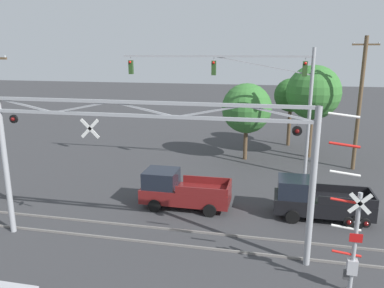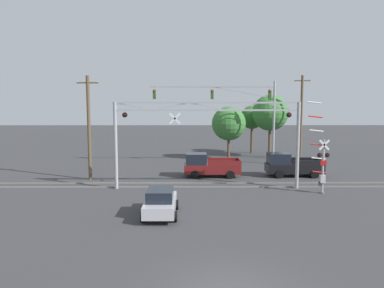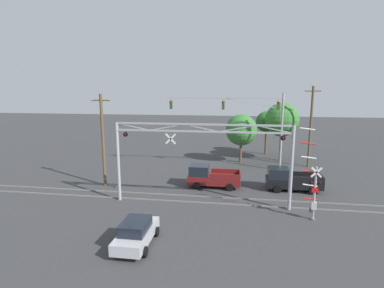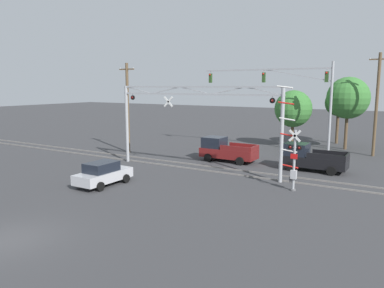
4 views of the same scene
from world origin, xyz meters
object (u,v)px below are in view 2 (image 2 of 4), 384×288
at_px(pickup_truck_following, 290,165).
at_px(utility_pole_left, 89,126).
at_px(background_tree_far_right_verge, 229,124).
at_px(crossing_gantry, 207,129).
at_px(background_tree_beyond_span, 270,113).
at_px(crossing_signal_mast, 322,164).
at_px(sedan_waiting, 160,202).
at_px(utility_pole_right, 301,117).
at_px(background_tree_far_left_verge, 252,118).
at_px(pickup_truck_lead, 208,166).
at_px(traffic_signal_span, 243,106).

distance_m(pickup_truck_following, utility_pole_left, 17.89).
bearing_deg(background_tree_far_right_verge, crossing_gantry, -102.24).
height_order(utility_pole_left, background_tree_beyond_span, utility_pole_left).
distance_m(crossing_signal_mast, background_tree_beyond_span, 18.66).
distance_m(sedan_waiting, utility_pole_right, 25.75).
bearing_deg(background_tree_far_right_verge, background_tree_far_left_verge, 56.71).
xyz_separation_m(crossing_signal_mast, background_tree_beyond_span, (0.19, 18.38, 3.20)).
height_order(crossing_signal_mast, pickup_truck_lead, crossing_signal_mast).
xyz_separation_m(crossing_signal_mast, pickup_truck_following, (-0.51, 6.39, -1.17)).
relative_size(sedan_waiting, background_tree_beyond_span, 0.54).
bearing_deg(crossing_signal_mast, background_tree_beyond_span, 89.39).
xyz_separation_m(crossing_gantry, background_tree_far_left_verge, (6.85, 20.48, 0.11)).
distance_m(pickup_truck_lead, background_tree_far_left_verge, 17.51).
bearing_deg(crossing_gantry, background_tree_far_left_verge, 71.51).
height_order(sedan_waiting, background_tree_far_right_verge, background_tree_far_right_verge).
relative_size(traffic_signal_span, pickup_truck_following, 2.70).
height_order(traffic_signal_span, utility_pole_left, traffic_signal_span).
bearing_deg(background_tree_beyond_span, sedan_waiting, -115.65).
xyz_separation_m(pickup_truck_lead, background_tree_far_left_verge, (6.49, 15.85, 3.67)).
distance_m(pickup_truck_lead, utility_pole_left, 10.82).
relative_size(crossing_signal_mast, background_tree_far_left_verge, 1.07).
distance_m(pickup_truck_following, utility_pole_right, 10.72).
bearing_deg(pickup_truck_lead, sedan_waiting, -106.15).
xyz_separation_m(crossing_gantry, traffic_signal_span, (4.40, 11.69, 1.65)).
bearing_deg(sedan_waiting, utility_pole_left, 123.00).
distance_m(traffic_signal_span, utility_pole_left, 16.47).
xyz_separation_m(crossing_gantry, utility_pole_right, (11.33, 14.04, 0.41)).
bearing_deg(utility_pole_left, pickup_truck_lead, 6.27).
distance_m(crossing_gantry, traffic_signal_span, 12.60).
bearing_deg(sedan_waiting, background_tree_beyond_span, 64.35).
bearing_deg(utility_pole_left, background_tree_far_left_verge, 45.55).
distance_m(crossing_signal_mast, utility_pole_left, 18.87).
distance_m(utility_pole_right, background_tree_beyond_span, 4.02).
relative_size(pickup_truck_following, background_tree_beyond_span, 0.66).
height_order(crossing_gantry, utility_pole_left, utility_pole_left).
xyz_separation_m(sedan_waiting, background_tree_far_left_verge, (9.84, 27.44, 3.85)).
bearing_deg(pickup_truck_following, traffic_signal_span, 115.40).
xyz_separation_m(pickup_truck_following, utility_pole_right, (3.64, 9.27, 3.98)).
bearing_deg(sedan_waiting, background_tree_far_right_verge, 74.12).
relative_size(crossing_gantry, pickup_truck_following, 2.85).
bearing_deg(pickup_truck_lead, pickup_truck_following, 1.06).
distance_m(traffic_signal_span, sedan_waiting, 20.78).
bearing_deg(crossing_gantry, sedan_waiting, -113.29).
distance_m(traffic_signal_span, utility_pole_right, 7.41).
height_order(utility_pole_right, background_tree_far_left_verge, utility_pole_right).
bearing_deg(background_tree_far_left_verge, background_tree_far_right_verge, -123.29).
bearing_deg(crossing_signal_mast, background_tree_far_left_verge, 93.49).
bearing_deg(utility_pole_right, utility_pole_left, -153.52).
bearing_deg(background_tree_beyond_span, crossing_gantry, -116.61).
xyz_separation_m(pickup_truck_lead, utility_pole_left, (-10.16, -1.12, 3.56)).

